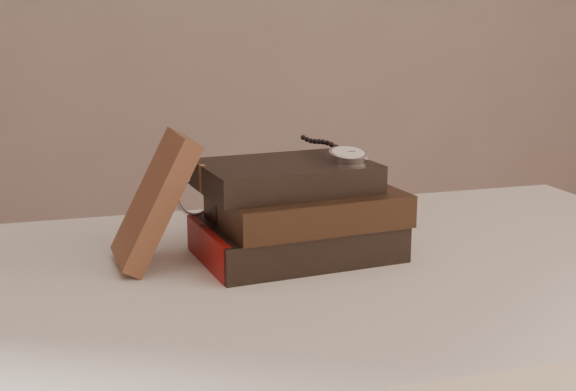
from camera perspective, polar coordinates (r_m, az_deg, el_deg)
name	(u,v)px	position (r m, az deg, el deg)	size (l,w,h in m)	color
table	(328,338)	(0.94, 3.01, -10.50)	(1.00, 0.60, 0.75)	silver
book_stack	(297,213)	(0.92, 0.67, -1.27)	(0.25, 0.18, 0.11)	black
journal	(155,200)	(0.90, -9.81, -0.33)	(0.02, 0.10, 0.16)	#46271B
pocket_watch	(345,154)	(0.93, 4.26, 3.10)	(0.05, 0.15, 0.02)	silver
eyeglasses	(212,195)	(0.96, -5.62, 0.01)	(0.11, 0.12, 0.05)	silver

